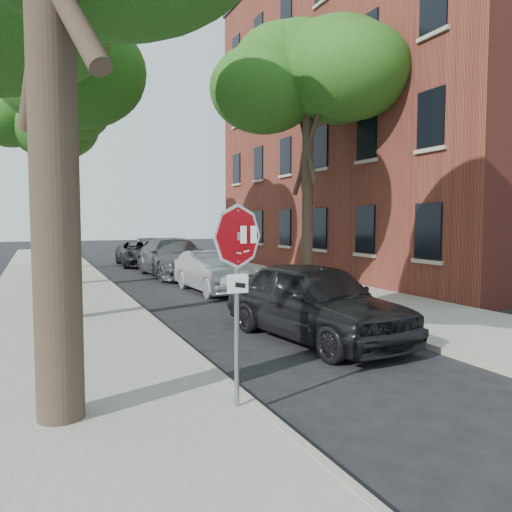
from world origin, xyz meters
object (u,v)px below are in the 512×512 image
(tree_mid_b, at_px, (50,69))
(car_a, at_px, (314,301))
(tree_far, at_px, (40,124))
(car_d, at_px, (141,253))
(tree_mid_a, at_px, (48,2))
(tree_right, at_px, (306,89))
(stop_sign, at_px, (237,266))
(car_b, at_px, (213,272))
(car_c, at_px, (174,257))
(apartment_building, at_px, (409,116))

(tree_mid_b, height_order, car_a, tree_mid_b)
(tree_far, height_order, car_d, tree_far)
(tree_mid_a, relative_size, tree_right, 1.06)
(stop_sign, xyz_separation_m, car_a, (3.01, 3.20, -1.12))
(car_b, xyz_separation_m, car_c, (0.00, 5.44, 0.14))
(stop_sign, distance_m, car_d, 22.23)
(car_a, distance_m, car_b, 7.46)
(tree_far, bearing_deg, car_c, -43.49)
(stop_sign, height_order, car_a, stop_sign)
(apartment_building, distance_m, tree_mid_b, 16.43)
(tree_far, xyz_separation_m, car_a, (5.03, -17.94, -6.38))
(tree_mid_a, relative_size, car_c, 1.67)
(apartment_building, bearing_deg, car_c, 169.75)
(car_d, bearing_deg, tree_mid_b, -118.96)
(tree_mid_a, bearing_deg, car_c, 59.72)
(car_c, bearing_deg, tree_far, 134.53)
(tree_right, relative_size, car_d, 1.82)
(stop_sign, height_order, car_d, stop_sign)
(car_d, bearing_deg, tree_right, -70.72)
(apartment_building, height_order, tree_mid_b, apartment_building)
(stop_sign, bearing_deg, car_b, 72.79)
(tree_mid_b, xyz_separation_m, car_d, (4.68, 7.85, -7.29))
(tree_mid_a, bearing_deg, car_b, 33.90)
(apartment_building, relative_size, car_c, 3.42)
(tree_mid_b, xyz_separation_m, tree_right, (8.40, -4.01, -0.78))
(tree_mid_a, bearing_deg, tree_far, 90.40)
(car_a, bearing_deg, apartment_building, 34.93)
(tree_right, bearing_deg, car_b, 171.32)
(car_c, bearing_deg, tree_mid_a, -122.25)
(tree_far, bearing_deg, tree_right, -51.66)
(tree_mid_a, relative_size, tree_far, 1.06)
(stop_sign, relative_size, car_c, 0.44)
(tree_mid_a, bearing_deg, car_a, -38.63)
(stop_sign, distance_m, car_c, 16.46)
(apartment_building, xyz_separation_m, tree_mid_a, (-16.62, -6.88, -0.05))
(apartment_building, xyz_separation_m, stop_sign, (-14.70, -14.03, -5.71))
(tree_mid_b, bearing_deg, tree_far, 92.44)
(stop_sign, bearing_deg, car_d, 82.33)
(tree_right, xyz_separation_m, car_b, (-3.38, 0.52, -6.49))
(car_b, bearing_deg, tree_mid_a, -149.07)
(tree_mid_a, relative_size, tree_mid_b, 0.95)
(stop_sign, distance_m, tree_mid_a, 9.31)
(tree_mid_b, distance_m, car_d, 11.69)
(car_a, distance_m, car_c, 12.89)
(tree_mid_b, bearing_deg, car_d, 59.16)
(apartment_building, bearing_deg, car_d, 145.83)
(apartment_building, distance_m, tree_mid_a, 17.99)
(tree_right, distance_m, car_a, 10.11)
(tree_mid_b, bearing_deg, tree_right, -25.52)
(tree_right, xyz_separation_m, car_d, (-3.72, 11.86, -6.50))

